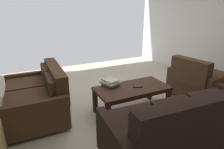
{
  "coord_description": "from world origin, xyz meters",
  "views": [
    {
      "loc": [
        1.59,
        2.7,
        1.71
      ],
      "look_at": [
        0.52,
        0.5,
        0.85
      ],
      "focal_mm": 30.44,
      "sensor_mm": 36.0,
      "label": 1
    }
  ],
  "objects": [
    {
      "name": "coffee_table",
      "position": [
        0.01,
        0.23,
        0.39
      ],
      "size": [
        1.24,
        0.61,
        0.45
      ],
      "color": "#3D2316",
      "rests_on": "ground"
    },
    {
      "name": "loveseat_near",
      "position": [
        1.44,
        -0.36,
        0.34
      ],
      "size": [
        0.9,
        1.4,
        0.81
      ],
      "color": "black",
      "rests_on": "ground"
    },
    {
      "name": "sofa_main",
      "position": [
        -0.09,
        1.37,
        0.38
      ],
      "size": [
        2.09,
        0.93,
        0.89
      ],
      "color": "black",
      "rests_on": "ground"
    },
    {
      "name": "armchair_side",
      "position": [
        -1.46,
        0.31,
        0.35
      ],
      "size": [
        1.0,
        1.05,
        0.84
      ],
      "color": "black",
      "rests_on": "ground"
    },
    {
      "name": "tv_remote",
      "position": [
        -0.07,
        0.27,
        0.46
      ],
      "size": [
        0.16,
        0.11,
        0.02
      ],
      "color": "black",
      "rests_on": "coffee_table"
    },
    {
      "name": "ground_plane",
      "position": [
        0.0,
        0.0,
        -0.0
      ],
      "size": [
        4.93,
        5.9,
        0.01
      ],
      "primitive_type": "cube",
      "color": "beige"
    },
    {
      "name": "book_stack",
      "position": [
        0.31,
        -0.0,
        0.51
      ],
      "size": [
        0.31,
        0.35,
        0.11
      ],
      "color": "#337F51",
      "rests_on": "coffee_table"
    }
  ]
}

